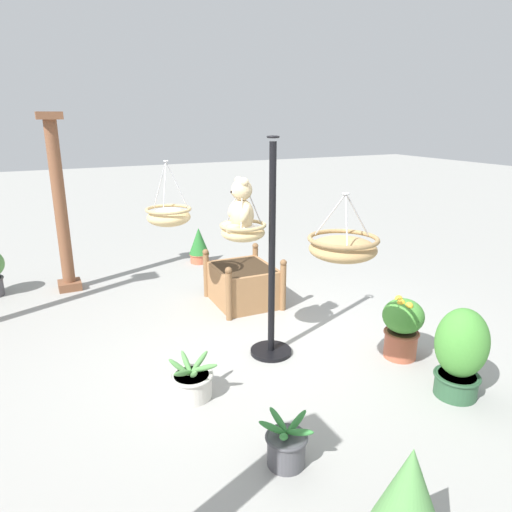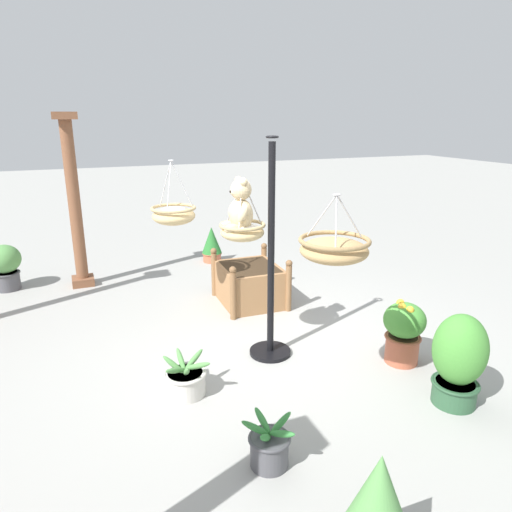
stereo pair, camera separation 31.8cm
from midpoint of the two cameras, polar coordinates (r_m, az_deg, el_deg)
name	(u,v)px [view 1 (the left image)]	position (r m, az deg, el deg)	size (l,w,h in m)	color
ground_plane	(264,344)	(5.29, -0.80, -10.80)	(40.00, 40.00, 0.00)	#9E9E99
display_pole_central	(272,293)	(4.83, 0.03, -4.61)	(0.44, 0.44, 2.27)	black
hanging_basket_with_teddy	(243,231)	(4.66, -3.55, 3.07)	(0.47, 0.47, 0.63)	tan
teddy_bear	(241,209)	(4.60, -3.89, 5.81)	(0.37, 0.33, 0.53)	#D1B789
hanging_basket_left_high	(343,247)	(3.70, 8.20, 1.05)	(0.56, 0.56, 0.54)	tan
hanging_basket_right_low	(169,216)	(5.48, -12.28, 4.84)	(0.52, 0.52, 0.74)	tan
greenhouse_pillar_right	(60,209)	(7.15, -24.01, 5.32)	(0.33, 0.33, 2.50)	brown
wooden_planter_box	(243,283)	(6.29, -3.02, -3.37)	(0.98, 0.87, 0.69)	#9E7047
potted_plant_flowering_red	(192,382)	(4.41, -10.00, -15.00)	(0.45, 0.44, 0.39)	beige
potted_plant_tall_leafy	(407,507)	(2.97, 14.77, -27.64)	(0.39, 0.39, 0.78)	#4C4C51
potted_plant_bushy_green	(199,245)	(8.09, -8.12, 1.27)	(0.35, 0.35, 0.62)	#BC6042
potted_plant_small_succulent	(402,326)	(5.07, 15.76, -8.23)	(0.42, 0.42, 0.67)	#AD563D
potted_plant_conical_shrub	(286,445)	(3.64, 1.04, -22.21)	(0.42, 0.41, 0.39)	#4C4C51
potted_plant_trailing_ivy	(461,352)	(4.53, 21.92, -10.85)	(0.46, 0.46, 0.85)	#2D5638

